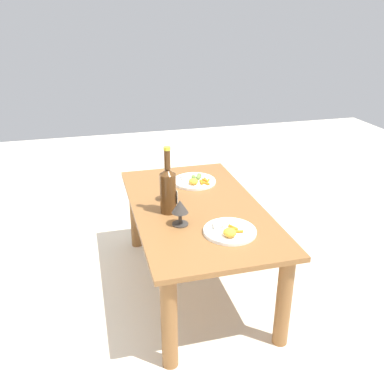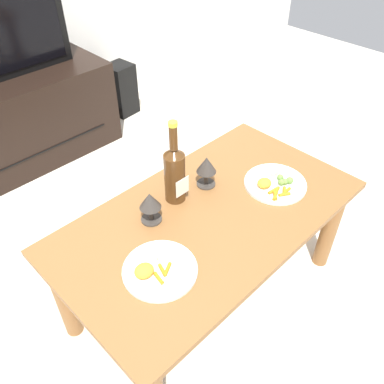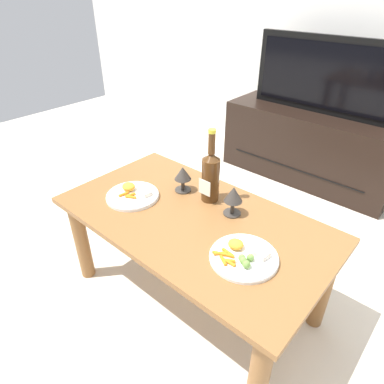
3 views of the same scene
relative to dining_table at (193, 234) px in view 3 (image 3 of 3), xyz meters
name	(u,v)px [view 3 (image 3 of 3)]	position (x,y,z in m)	size (l,w,h in m)	color
ground_plane	(193,295)	(0.00, 0.00, -0.40)	(6.40, 6.40, 0.00)	beige
dining_table	(193,234)	(0.00, 0.00, 0.00)	(1.17, 0.65, 0.49)	brown
tv_stand	(310,145)	(-0.14, 1.52, -0.13)	(1.28, 0.48, 0.53)	black
tv_screen	(324,76)	(-0.14, 1.52, 0.39)	(1.00, 0.05, 0.51)	black
wine_bottle	(211,175)	(-0.03, 0.15, 0.22)	(0.08, 0.08, 0.34)	#4C2D14
goblet_left	(183,175)	(-0.17, 0.13, 0.18)	(0.08, 0.08, 0.13)	#38332D
goblet_right	(233,196)	(0.11, 0.13, 0.18)	(0.08, 0.08, 0.13)	#38332D
dinner_plate_left	(133,195)	(-0.31, -0.07, 0.10)	(0.24, 0.24, 0.05)	white
dinner_plate_right	(243,256)	(0.30, -0.07, 0.10)	(0.25, 0.25, 0.04)	white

